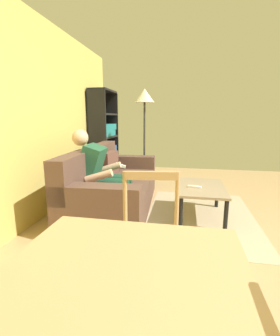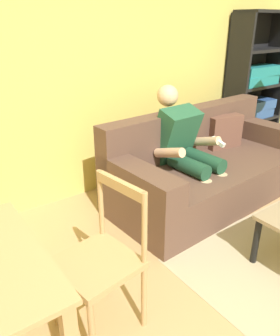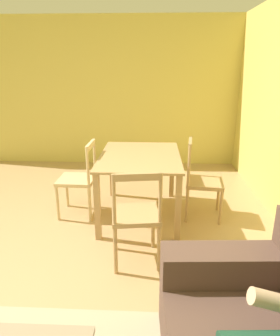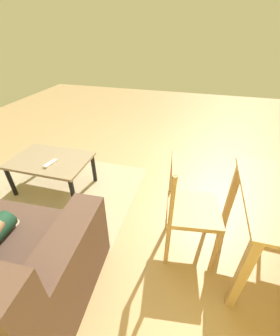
{
  "view_description": "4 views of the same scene",
  "coord_description": "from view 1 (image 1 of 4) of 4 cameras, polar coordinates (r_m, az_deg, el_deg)",
  "views": [
    {
      "loc": [
        -1.82,
        0.78,
        1.3
      ],
      "look_at": [
        0.05,
        1.13,
        0.9
      ],
      "focal_mm": 25.66,
      "sensor_mm": 36.0,
      "label": 1
    },
    {
      "loc": [
        -1.04,
        -0.38,
        1.73
      ],
      "look_at": [
        0.05,
        1.13,
        0.9
      ],
      "focal_mm": 35.77,
      "sensor_mm": 36.0,
      "label": 2
    },
    {
      "loc": [
        2.15,
        1.13,
        1.74
      ],
      "look_at": [
        -1.29,
        0.98,
        0.6
      ],
      "focal_mm": 33.14,
      "sensor_mm": 36.0,
      "label": 3
    },
    {
      "loc": [
        -0.27,
        2.31,
        1.72
      ],
      "look_at": [
        0.05,
        1.13,
        0.9
      ],
      "focal_mm": 22.93,
      "sensor_mm": 36.0,
      "label": 4
    }
  ],
  "objects": [
    {
      "name": "area_rug",
      "position": [
        3.39,
        14.09,
        -11.0
      ],
      "size": [
        2.01,
        1.41,
        0.01
      ],
      "primitive_type": "cube",
      "rotation": [
        0.0,
        0.0,
        -0.01
      ],
      "color": "tan",
      "rests_on": "ground_plane"
    },
    {
      "name": "coffee_table",
      "position": [
        3.27,
        14.4,
        -5.21
      ],
      "size": [
        0.89,
        0.59,
        0.42
      ],
      "color": "gray",
      "rests_on": "ground_plane"
    },
    {
      "name": "bookshelf",
      "position": [
        4.99,
        -8.58,
        5.44
      ],
      "size": [
        0.85,
        0.36,
        1.84
      ],
      "color": "black",
      "rests_on": "ground_plane"
    },
    {
      "name": "ground_plane",
      "position": [
        2.37,
        30.37,
        -23.18
      ],
      "size": [
        8.94,
        8.94,
        0.0
      ],
      "primitive_type": "plane",
      "color": "tan"
    },
    {
      "name": "floor_lamp",
      "position": [
        4.49,
        1.09,
        14.76
      ],
      "size": [
        0.36,
        0.36,
        1.81
      ],
      "color": "black",
      "rests_on": "ground_plane"
    },
    {
      "name": "dining_chair_facing_couch",
      "position": [
        1.72,
        2.54,
        -17.04
      ],
      "size": [
        0.47,
        0.47,
        0.93
      ],
      "color": "tan",
      "rests_on": "ground_plane"
    },
    {
      "name": "couch",
      "position": [
        3.52,
        -6.63,
        -4.52
      ],
      "size": [
        2.24,
        1.06,
        0.88
      ],
      "color": "brown",
      "rests_on": "ground_plane"
    },
    {
      "name": "tv_remote",
      "position": [
        3.17,
        12.84,
        -4.37
      ],
      "size": [
        0.08,
        0.18,
        0.02
      ],
      "primitive_type": "cube",
      "rotation": [
        0.0,
        0.0,
        2.96
      ],
      "color": "white",
      "rests_on": "coffee_table"
    },
    {
      "name": "person_lounging",
      "position": [
        3.2,
        -9.23,
        -1.11
      ],
      "size": [
        0.61,
        0.96,
        1.15
      ],
      "color": "#23563D",
      "rests_on": "ground_plane"
    }
  ]
}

